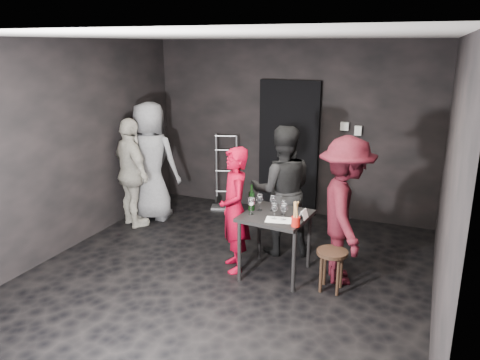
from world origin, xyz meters
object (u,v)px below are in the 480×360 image
at_px(wine_bottle, 252,200).
at_px(breadstick_cup, 296,215).
at_px(tasting_table, 276,222).
at_px(stool, 332,259).
at_px(woman_black, 282,184).
at_px(man_maroon, 346,202).
at_px(server_red, 234,210).
at_px(bystander_grey, 150,149).
at_px(hand_truck, 226,194).
at_px(bystander_cream, 131,169).

xyz_separation_m(wine_bottle, breadstick_cup, (0.62, -0.29, 0.01)).
distance_m(tasting_table, stool, 0.76).
bearing_deg(woman_black, breadstick_cup, 94.33).
bearing_deg(man_maroon, breadstick_cup, 116.15).
bearing_deg(stool, man_maroon, 79.14).
bearing_deg(server_red, woman_black, 117.57).
bearing_deg(stool, bystander_grey, 159.09).
xyz_separation_m(hand_truck, bystander_grey, (-0.83, -0.92, 0.87)).
xyz_separation_m(stool, bystander_cream, (-3.14, 0.79, 0.50)).
relative_size(man_maroon, breadstick_cup, 6.36).
bearing_deg(hand_truck, woman_black, -62.74).
relative_size(man_maroon, bystander_cream, 1.08).
distance_m(woman_black, man_maroon, 0.99).
distance_m(man_maroon, bystander_cream, 3.23).
height_order(stool, server_red, server_red).
bearing_deg(tasting_table, breadstick_cup, -40.85).
height_order(man_maroon, breadstick_cup, man_maroon).
bearing_deg(wine_bottle, bystander_grey, 153.56).
relative_size(woman_black, breadstick_cup, 6.29).
height_order(hand_truck, man_maroon, man_maroon).
bearing_deg(hand_truck, tasting_table, -71.21).
bearing_deg(server_red, bystander_grey, -155.23).
distance_m(server_red, wine_bottle, 0.23).
bearing_deg(breadstick_cup, hand_truck, 129.52).
bearing_deg(breadstick_cup, bystander_cream, 161.27).
height_order(stool, breadstick_cup, breadstick_cup).
bearing_deg(breadstick_cup, server_red, 165.02).
height_order(man_maroon, wine_bottle, man_maroon).
height_order(stool, bystander_grey, bystander_grey).
bearing_deg(bystander_cream, stool, -164.12).
xyz_separation_m(hand_truck, bystander_cream, (-0.92, -1.29, 0.65)).
relative_size(hand_truck, wine_bottle, 3.93).
relative_size(tasting_table, bystander_cream, 0.43).
bearing_deg(bystander_cream, bystander_grey, -73.07).
bearing_deg(bystander_cream, wine_bottle, -166.73).
bearing_deg(server_red, wine_bottle, 78.32).
bearing_deg(man_maroon, bystander_grey, 55.28).
xyz_separation_m(tasting_table, breadstick_cup, (0.31, -0.27, 0.23)).
relative_size(hand_truck, tasting_table, 1.62).
xyz_separation_m(tasting_table, server_red, (-0.49, -0.05, 0.10)).
height_order(hand_truck, bystander_grey, bystander_grey).
distance_m(hand_truck, stool, 3.05).
bearing_deg(tasting_table, man_maroon, 13.13).
relative_size(hand_truck, bystander_grey, 0.55).
xyz_separation_m(server_red, man_maroon, (1.24, 0.23, 0.19)).
bearing_deg(bystander_cream, breadstick_cup, -168.75).
bearing_deg(wine_bottle, woman_black, 73.84).
distance_m(man_maroon, bystander_grey, 3.23).
height_order(hand_truck, tasting_table, hand_truck).
bearing_deg(tasting_table, wine_bottle, 175.34).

